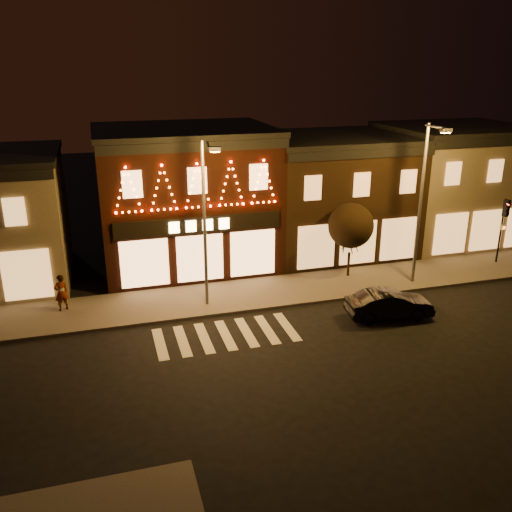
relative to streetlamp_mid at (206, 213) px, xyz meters
name	(u,v)px	position (x,y,z in m)	size (l,w,h in m)	color
ground	(249,381)	(0.15, -7.08, -5.01)	(120.00, 120.00, 0.00)	black
sidewalk_far	(245,295)	(2.15, 0.92, -4.93)	(44.00, 4.00, 0.15)	#47423D
building_pulp	(186,197)	(0.15, 6.90, -0.84)	(10.20, 8.34, 8.30)	black
building_right_a	(332,194)	(9.65, 6.91, -1.24)	(9.20, 8.28, 7.50)	#301F11
building_right_b	(453,183)	(18.65, 6.91, -1.09)	(9.20, 8.28, 7.80)	#6F624F
traffic_signal_far	(504,218)	(18.33, 1.15, -2.00)	(0.35, 0.46, 4.00)	black
streetlamp_mid	(206,213)	(0.00, 0.00, 0.00)	(0.62, 1.90, 8.27)	#59595E
streetlamp_right	(424,193)	(11.67, -0.29, 0.28)	(0.57, 2.01, 8.75)	#59595E
tree_right	(351,226)	(8.58, 1.79, -1.85)	(2.56, 2.56, 4.29)	black
dark_sedan	(389,304)	(8.27, -3.50, -4.31)	(1.46, 4.20, 1.38)	black
pedestrian	(61,293)	(-7.09, 1.51, -3.91)	(0.69, 0.45, 1.89)	gray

